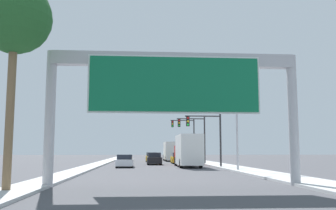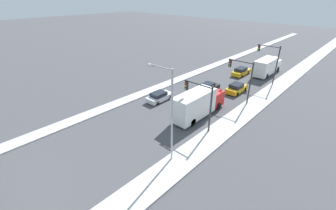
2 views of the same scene
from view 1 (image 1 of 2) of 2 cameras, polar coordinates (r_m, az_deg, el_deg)
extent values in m
cube|color=#BABABA|center=(62.35, 4.67, -8.52)|extent=(3.00, 120.00, 0.15)
cube|color=#BABABA|center=(61.87, -9.35, -8.46)|extent=(2.00, 120.00, 0.15)
cylinder|color=#B2B2B7|center=(20.22, -17.55, -1.89)|extent=(0.52, 0.52, 7.04)
cylinder|color=#B2B2B7|center=(21.31, 18.54, -2.09)|extent=(0.52, 0.52, 7.04)
cube|color=#B2B2B7|center=(20.26, 0.97, 6.88)|extent=(12.90, 0.60, 0.70)
cube|color=white|center=(19.68, 1.05, 3.15)|extent=(9.07, 0.08, 3.08)
cube|color=#0F6B42|center=(19.63, 1.06, 3.18)|extent=(8.87, 0.16, 2.88)
cube|color=gold|center=(52.89, 1.57, -8.30)|extent=(1.87, 4.28, 0.77)
cube|color=#1E232D|center=(52.67, 1.59, -7.58)|extent=(1.64, 2.23, 0.58)
cylinder|color=black|center=(54.15, 0.56, -8.53)|extent=(0.22, 0.64, 0.64)
cylinder|color=black|center=(54.31, 2.31, -8.52)|extent=(0.22, 0.64, 0.64)
cylinder|color=black|center=(51.50, 0.80, -8.61)|extent=(0.22, 0.64, 0.64)
cylinder|color=black|center=(51.67, 2.64, -8.60)|extent=(0.22, 0.64, 0.64)
cube|color=silver|center=(41.88, -6.61, -8.69)|extent=(1.82, 4.30, 0.68)
cube|color=#1E232D|center=(41.65, -6.61, -7.87)|extent=(1.60, 2.24, 0.53)
cylinder|color=black|center=(43.26, -7.61, -8.88)|extent=(0.22, 0.64, 0.64)
cylinder|color=black|center=(43.19, -5.46, -8.91)|extent=(0.22, 0.64, 0.64)
cylinder|color=black|center=(40.60, -7.84, -9.01)|extent=(0.22, 0.64, 0.64)
cylinder|color=black|center=(40.53, -5.54, -9.05)|extent=(0.22, 0.64, 0.64)
cube|color=black|center=(49.46, -2.13, -8.39)|extent=(1.85, 4.72, 0.78)
cube|color=#1E232D|center=(49.21, -2.12, -7.60)|extent=(1.63, 2.45, 0.59)
cylinder|color=black|center=(50.91, -3.12, -8.62)|extent=(0.22, 0.64, 0.64)
cylinder|color=black|center=(50.97, -1.27, -8.63)|extent=(0.22, 0.64, 0.64)
cylinder|color=black|center=(47.99, -3.06, -8.73)|extent=(0.22, 0.64, 0.64)
cylinder|color=black|center=(48.05, -1.09, -8.74)|extent=(0.22, 0.64, 0.64)
cube|color=gold|center=(61.25, -2.53, -8.11)|extent=(1.85, 4.78, 0.76)
cube|color=#1E232D|center=(61.00, -2.52, -7.49)|extent=(1.63, 2.48, 0.57)
cylinder|color=black|center=(62.72, -3.32, -8.29)|extent=(0.22, 0.64, 0.64)
cylinder|color=black|center=(62.76, -1.82, -8.30)|extent=(0.22, 0.64, 0.64)
cylinder|color=black|center=(59.76, -3.28, -8.36)|extent=(0.22, 0.64, 0.64)
cylinder|color=black|center=(59.80, -1.70, -8.37)|extent=(0.22, 0.64, 0.64)
cube|color=white|center=(68.67, 0.24, -7.40)|extent=(2.22, 2.48, 1.91)
cube|color=silver|center=(64.26, 0.55, -6.98)|extent=(2.41, 6.37, 2.94)
cylinder|color=black|center=(68.48, -0.65, -8.03)|extent=(0.28, 1.00, 1.00)
cylinder|color=black|center=(68.65, 1.15, -8.03)|extent=(0.28, 1.00, 1.00)
cylinder|color=black|center=(62.61, -0.32, -8.14)|extent=(0.28, 1.00, 1.00)
cylinder|color=black|center=(62.79, 1.65, -8.14)|extent=(0.28, 1.00, 1.00)
cube|color=red|center=(45.75, 2.47, -7.53)|extent=(2.18, 2.50, 2.11)
cube|color=silver|center=(41.32, 3.18, -6.81)|extent=(2.37, 6.42, 3.24)
cylinder|color=black|center=(45.54, 1.17, -8.61)|extent=(0.28, 1.00, 1.00)
cylinder|color=black|center=(45.78, 3.81, -8.59)|extent=(0.28, 1.00, 1.00)
cylinder|color=black|center=(39.63, 1.98, -8.87)|extent=(0.28, 1.00, 1.00)
cylinder|color=black|center=(39.91, 5.00, -8.83)|extent=(0.28, 1.00, 1.00)
cylinder|color=#2D2D30|center=(40.52, 8.01, -5.37)|extent=(0.20, 0.20, 5.79)
cylinder|color=#2D2D30|center=(40.31, 5.29, -1.70)|extent=(3.82, 0.14, 0.14)
cube|color=black|center=(40.03, 3.04, -2.51)|extent=(0.35, 0.28, 1.05)
cylinder|color=red|center=(39.90, 3.06, -1.99)|extent=(0.22, 0.04, 0.22)
cylinder|color=yellow|center=(39.87, 3.07, -2.49)|extent=(0.22, 0.04, 0.22)
cylinder|color=green|center=(39.84, 3.07, -2.99)|extent=(0.22, 0.04, 0.22)
cylinder|color=#2D2D30|center=(50.34, 5.61, -5.37)|extent=(0.20, 0.20, 6.34)
cylinder|color=#2D2D30|center=(50.22, 3.47, -2.11)|extent=(3.73, 0.14, 0.14)
cube|color=black|center=(49.99, 1.69, -2.76)|extent=(0.35, 0.28, 1.05)
cylinder|color=red|center=(49.85, 1.71, -2.34)|extent=(0.22, 0.04, 0.22)
cylinder|color=yellow|center=(49.83, 1.71, -2.74)|extent=(0.22, 0.04, 0.22)
cylinder|color=green|center=(49.80, 1.72, -3.14)|extent=(0.22, 0.04, 0.22)
cylinder|color=#2D2D30|center=(60.22, 3.99, -5.36)|extent=(0.20, 0.20, 6.91)
cylinder|color=#2D2D30|center=(60.15, 2.19, -2.36)|extent=(3.77, 0.14, 0.14)
cube|color=black|center=(59.96, 0.68, -2.90)|extent=(0.35, 0.28, 1.05)
cylinder|color=red|center=(59.82, 0.69, -2.56)|extent=(0.22, 0.04, 0.22)
cylinder|color=yellow|center=(59.80, 0.70, -2.89)|extent=(0.22, 0.04, 0.22)
cylinder|color=green|center=(59.77, 0.70, -3.23)|extent=(0.22, 0.04, 0.22)
cylinder|color=brown|center=(18.15, -22.89, 0.31)|extent=(0.37, 0.37, 7.94)
sphere|color=#235B28|center=(19.03, -22.32, 12.26)|extent=(3.37, 3.37, 3.37)
cylinder|color=#B2B2B7|center=(34.22, 10.44, -2.15)|extent=(0.18, 0.18, 9.25)
cylinder|color=#B2B2B7|center=(34.58, 8.25, 5.26)|extent=(2.52, 0.12, 0.12)
cube|color=#B2B2A8|center=(34.32, 6.19, 5.15)|extent=(0.60, 0.28, 0.20)
camera|label=2|loc=(31.18, 39.08, 18.98)|focal=24.00mm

